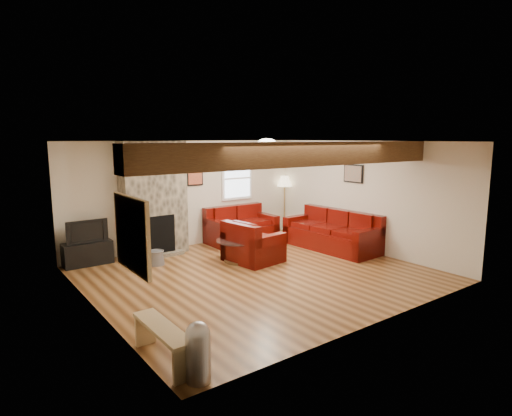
# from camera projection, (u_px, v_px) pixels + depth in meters

# --- Properties ---
(room) EXTENTS (8.00, 8.00, 8.00)m
(room) POSITION_uv_depth(u_px,v_px,m) (258.00, 209.00, 7.97)
(room) COLOR brown
(room) RESTS_ON ground
(floor) EXTENTS (6.00, 6.00, 0.00)m
(floor) POSITION_uv_depth(u_px,v_px,m) (258.00, 274.00, 8.17)
(floor) COLOR brown
(floor) RESTS_ON ground
(oak_beam) EXTENTS (6.00, 0.36, 0.38)m
(oak_beam) POSITION_uv_depth(u_px,v_px,m) (305.00, 154.00, 6.80)
(oak_beam) COLOR #361D10
(oak_beam) RESTS_ON room
(chimney_breast) EXTENTS (1.40, 0.67, 2.50)m
(chimney_breast) POSITION_uv_depth(u_px,v_px,m) (154.00, 200.00, 9.36)
(chimney_breast) COLOR #3C372E
(chimney_breast) RESTS_ON floor
(back_window) EXTENTS (0.90, 0.08, 1.10)m
(back_window) POSITION_uv_depth(u_px,v_px,m) (237.00, 178.00, 10.86)
(back_window) COLOR white
(back_window) RESTS_ON room
(hatch_window) EXTENTS (0.08, 1.00, 0.90)m
(hatch_window) POSITION_uv_depth(u_px,v_px,m) (133.00, 234.00, 5.01)
(hatch_window) COLOR tan
(hatch_window) RESTS_ON room
(ceiling_dome) EXTENTS (0.40, 0.40, 0.18)m
(ceiling_dome) POSITION_uv_depth(u_px,v_px,m) (267.00, 144.00, 9.02)
(ceiling_dome) COLOR white
(ceiling_dome) RESTS_ON room
(artwork_back) EXTENTS (0.42, 0.06, 0.52)m
(artwork_back) POSITION_uv_depth(u_px,v_px,m) (195.00, 175.00, 10.13)
(artwork_back) COLOR black
(artwork_back) RESTS_ON room
(artwork_right) EXTENTS (0.06, 0.55, 0.42)m
(artwork_right) POSITION_uv_depth(u_px,v_px,m) (353.00, 174.00, 9.86)
(artwork_right) COLOR black
(artwork_right) RESTS_ON room
(sofa_three) EXTENTS (1.07, 2.34, 0.89)m
(sofa_three) POSITION_uv_depth(u_px,v_px,m) (331.00, 230.00, 9.93)
(sofa_three) COLOR #400604
(sofa_three) RESTS_ON floor
(loveseat) EXTENTS (1.67, 0.96, 0.89)m
(loveseat) POSITION_uv_depth(u_px,v_px,m) (242.00, 225.00, 10.54)
(loveseat) COLOR #400604
(loveseat) RESTS_ON floor
(armchair_red) EXTENTS (1.06, 1.17, 0.85)m
(armchair_red) POSITION_uv_depth(u_px,v_px,m) (253.00, 241.00, 8.94)
(armchair_red) COLOR #400604
(armchair_red) RESTS_ON floor
(coffee_table) EXTENTS (0.95, 0.95, 0.50)m
(coffee_table) POSITION_uv_depth(u_px,v_px,m) (239.00, 251.00, 8.94)
(coffee_table) COLOR #4D2E19
(coffee_table) RESTS_ON floor
(tv_cabinet) EXTENTS (0.95, 0.38, 0.48)m
(tv_cabinet) POSITION_uv_depth(u_px,v_px,m) (88.00, 253.00, 8.70)
(tv_cabinet) COLOR black
(tv_cabinet) RESTS_ON floor
(television) EXTENTS (0.81, 0.11, 0.47)m
(television) POSITION_uv_depth(u_px,v_px,m) (86.00, 231.00, 8.63)
(television) COLOR black
(television) RESTS_ON tv_cabinet
(floor_lamp) EXTENTS (0.40, 0.40, 1.54)m
(floor_lamp) POSITION_uv_depth(u_px,v_px,m) (285.00, 184.00, 11.62)
(floor_lamp) COLOR tan
(floor_lamp) RESTS_ON floor
(pine_bench) EXTENTS (0.27, 1.15, 0.43)m
(pine_bench) POSITION_uv_depth(u_px,v_px,m) (163.00, 344.00, 4.93)
(pine_bench) COLOR tan
(pine_bench) RESTS_ON floor
(pedal_bin) EXTENTS (0.27, 0.27, 0.67)m
(pedal_bin) POSITION_uv_depth(u_px,v_px,m) (198.00, 352.00, 4.51)
(pedal_bin) COLOR #A6A5AA
(pedal_bin) RESTS_ON floor
(coal_bucket) EXTENTS (0.33, 0.33, 0.31)m
(coal_bucket) POSITION_uv_depth(u_px,v_px,m) (156.00, 257.00, 8.72)
(coal_bucket) COLOR slate
(coal_bucket) RESTS_ON floor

